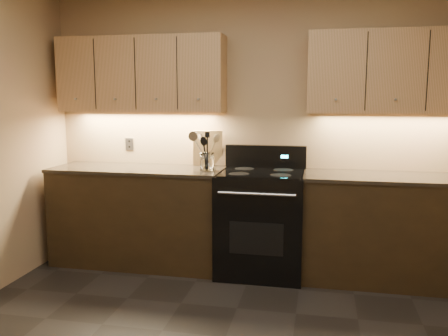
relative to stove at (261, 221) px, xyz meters
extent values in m
cube|color=tan|center=(-0.08, 0.32, 0.82)|extent=(4.00, 0.04, 2.60)
cube|color=black|center=(-1.18, 0.02, -0.03)|extent=(1.60, 0.60, 0.90)
cube|color=#3C3326|center=(-1.18, 0.02, 0.44)|extent=(1.62, 0.62, 0.03)
cube|color=black|center=(1.10, 0.02, -0.03)|extent=(1.44, 0.60, 0.90)
cube|color=#3C3326|center=(1.10, 0.02, 0.44)|extent=(1.46, 0.62, 0.03)
cube|color=black|center=(0.00, -0.01, -0.02)|extent=(0.76, 0.65, 0.92)
cube|color=black|center=(0.00, -0.01, 0.45)|extent=(0.70, 0.60, 0.01)
cube|color=black|center=(0.00, 0.28, 0.55)|extent=(0.76, 0.07, 0.22)
cube|color=#19E5F2|center=(0.18, 0.24, 0.56)|extent=(0.06, 0.00, 0.03)
cylinder|color=silver|center=(0.00, -0.35, 0.32)|extent=(0.65, 0.02, 0.02)
cube|color=black|center=(0.00, -0.33, -0.07)|extent=(0.46, 0.00, 0.28)
cylinder|color=black|center=(-0.18, -0.16, 0.45)|extent=(0.18, 0.18, 0.00)
cylinder|color=black|center=(0.18, -0.16, 0.45)|extent=(0.18, 0.18, 0.00)
cylinder|color=black|center=(-0.18, 0.14, 0.45)|extent=(0.18, 0.18, 0.00)
cylinder|color=black|center=(0.18, 0.14, 0.45)|extent=(0.18, 0.18, 0.00)
cube|color=tan|center=(-1.18, 0.17, 1.32)|extent=(1.60, 0.30, 0.70)
cube|color=tan|center=(1.10, 0.17, 1.32)|extent=(1.44, 0.30, 0.70)
cube|color=#B2B5BA|center=(-1.38, 0.31, 0.64)|extent=(0.08, 0.01, 0.12)
cylinder|color=white|center=(-0.50, -0.01, 0.53)|extent=(0.15, 0.15, 0.16)
cylinder|color=white|center=(-0.50, -0.01, 0.46)|extent=(0.13, 0.13, 0.02)
cube|color=tan|center=(-0.56, 0.27, 0.62)|extent=(0.30, 0.18, 0.35)
camera|label=1|loc=(0.51, -4.14, 1.12)|focal=38.00mm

